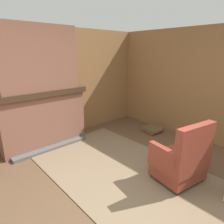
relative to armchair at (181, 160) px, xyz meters
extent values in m
plane|color=brown|center=(-0.07, -0.99, -0.36)|extent=(14.00, 14.00, 0.00)
cube|color=olive|center=(-2.82, -0.99, 0.86)|extent=(0.06, 6.04, 2.44)
cube|color=brown|center=(-2.58, -0.99, 0.18)|extent=(0.41, 1.73, 1.08)
cube|color=black|center=(-2.42, -0.99, 0.06)|extent=(0.08, 0.90, 0.61)
cube|color=#565451|center=(-2.30, -0.99, -0.33)|extent=(0.16, 1.55, 0.06)
cube|color=#3D2819|center=(-2.58, -0.99, 0.78)|extent=(0.51, 1.83, 0.11)
cube|color=brown|center=(-2.58, -0.99, 1.45)|extent=(0.36, 1.52, 1.23)
cube|color=#7A664C|center=(-0.53, -0.47, -0.36)|extent=(3.87, 1.99, 0.01)
cube|color=brown|center=(-0.05, 0.01, -0.18)|extent=(0.69, 0.76, 0.24)
cube|color=brown|center=(-0.05, 0.01, -0.03)|extent=(0.72, 0.80, 0.18)
cube|color=brown|center=(0.20, -0.03, 0.34)|extent=(0.24, 0.71, 0.57)
cube|color=brown|center=(-0.12, -0.29, 0.16)|extent=(0.56, 0.18, 0.20)
cube|color=brown|center=(-0.01, 0.31, 0.16)|extent=(0.56, 0.18, 0.20)
cylinder|color=#332319|center=(-0.34, -0.23, -0.33)|extent=(0.06, 0.06, 0.06)
cylinder|color=#332319|center=(-0.24, 0.33, -0.33)|extent=(0.06, 0.06, 0.06)
cylinder|color=#332319|center=(0.15, -0.31, -0.33)|extent=(0.06, 0.06, 0.06)
cylinder|color=#332319|center=(0.24, 0.24, -0.33)|extent=(0.06, 0.06, 0.06)
cylinder|color=brown|center=(-1.63, 1.29, -0.29)|extent=(0.17, 0.40, 0.14)
cylinder|color=brown|center=(-1.49, 1.28, -0.29)|extent=(0.17, 0.40, 0.14)
cylinder|color=brown|center=(-1.35, 1.26, -0.29)|extent=(0.17, 0.40, 0.14)
ellipsoid|color=#47708E|center=(-2.62, -1.21, 0.87)|extent=(0.13, 0.13, 0.08)
cylinder|color=white|center=(-2.62, -1.21, 0.99)|extent=(0.07, 0.07, 0.15)
cube|color=gray|center=(-2.62, -0.52, 0.91)|extent=(0.13, 0.21, 0.15)
cube|color=silver|center=(-2.55, -0.52, 0.92)|extent=(0.01, 0.04, 0.02)
camera|label=1|loc=(1.28, -2.56, 1.57)|focal=32.00mm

